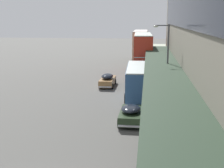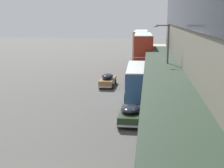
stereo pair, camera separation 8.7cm
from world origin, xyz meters
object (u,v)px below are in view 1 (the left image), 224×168
Objects in this scene: sedan_lead_near at (108,80)px; transit_bus_kerbside_front at (139,79)px; sedan_second_mid at (131,114)px; transit_bus_kerbside_far at (141,45)px; street_lamp at (166,59)px; fire_hydrant at (168,115)px; transit_bus_kerbside_rear at (143,52)px.

transit_bus_kerbside_front is at bearing -50.33° from sedan_lead_near.
transit_bus_kerbside_far is at bearing 90.27° from sedan_second_mid.
sedan_lead_near is 13.92m from sedan_second_mid.
street_lamp is 6.31m from fire_hydrant.
fire_hydrant is at bearing -84.97° from transit_bus_kerbside_far.
transit_bus_kerbside_rear reaches higher than sedan_second_mid.
transit_bus_kerbside_far is 1.49× the size of street_lamp.
sedan_lead_near is at bearing 105.10° from sedan_second_mid.
sedan_lead_near is at bearing -112.73° from transit_bus_kerbside_rear.
transit_bus_kerbside_rear is 2.67× the size of sedan_second_mid.
sedan_second_mid is (-0.38, -8.60, -1.16)m from transit_bus_kerbside_front.
transit_bus_kerbside_rear is 17.88m from street_lamp.
transit_bus_kerbside_front is 8.69m from sedan_second_mid.
street_lamp is (6.58, -7.89, 3.72)m from sedan_lead_near.
transit_bus_kerbside_front reaches higher than fire_hydrant.
transit_bus_kerbside_front is 1.21× the size of street_lamp.
transit_bus_kerbside_rear reaches higher than transit_bus_kerbside_front.
transit_bus_kerbside_rear is at bearing 88.85° from sedan_second_mid.
transit_bus_kerbside_rear is 16.26× the size of fire_hydrant.
transit_bus_kerbside_front is 1.95× the size of sedan_lead_near.
transit_bus_kerbside_front is 0.81× the size of transit_bus_kerbside_far.
transit_bus_kerbside_front is 13.05× the size of fire_hydrant.
transit_bus_kerbside_front is 6.38m from sedan_lead_near.
street_lamp is at bearing 61.99° from sedan_second_mid.
street_lamp reaches higher than fire_hydrant.
transit_bus_kerbside_far is at bearing 95.03° from fire_hydrant.
street_lamp is (2.95, 5.55, 3.78)m from sedan_second_mid.
fire_hydrant is at bearing -71.94° from transit_bus_kerbside_front.
transit_bus_kerbside_far is 16.11× the size of fire_hydrant.
fire_hydrant is at bearing 12.85° from sedan_second_mid.
fire_hydrant is (3.14, -35.63, -2.72)m from transit_bus_kerbside_far.
sedan_lead_near is at bearing 117.33° from fire_hydrant.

